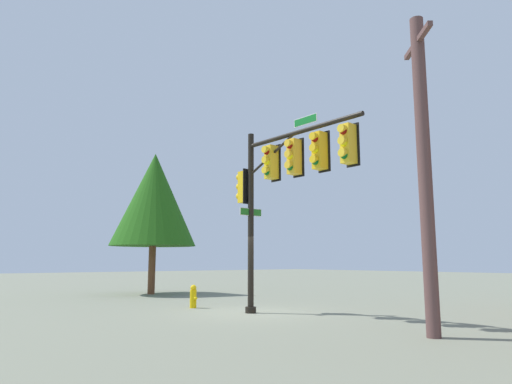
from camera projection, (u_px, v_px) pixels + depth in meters
name	position (u px, v px, depth m)	size (l,w,h in m)	color
ground_plane	(251.00, 313.00, 15.05)	(120.00, 120.00, 0.00)	slate
signal_pole_assembly	(283.00, 173.00, 14.47)	(5.40, 0.94, 6.06)	black
utility_pole	(424.00, 166.00, 10.74)	(1.44, 1.26, 7.60)	brown
fire_hydrant	(193.00, 296.00, 16.72)	(0.33, 0.24, 0.83)	#DFB408
tree_near	(154.00, 199.00, 24.38)	(4.46, 4.46, 7.44)	brown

